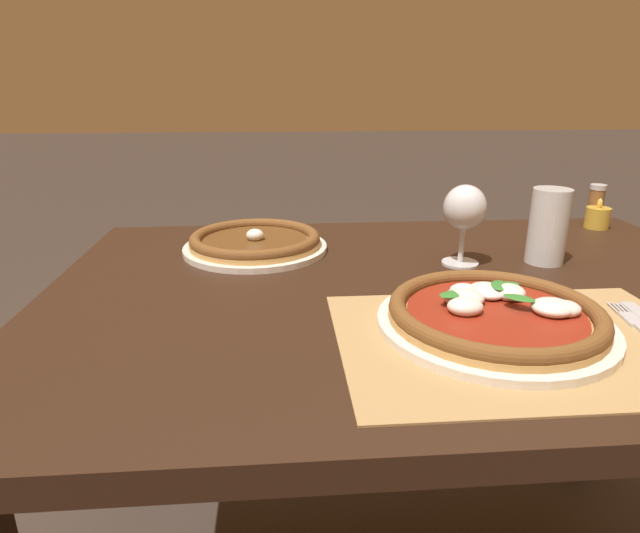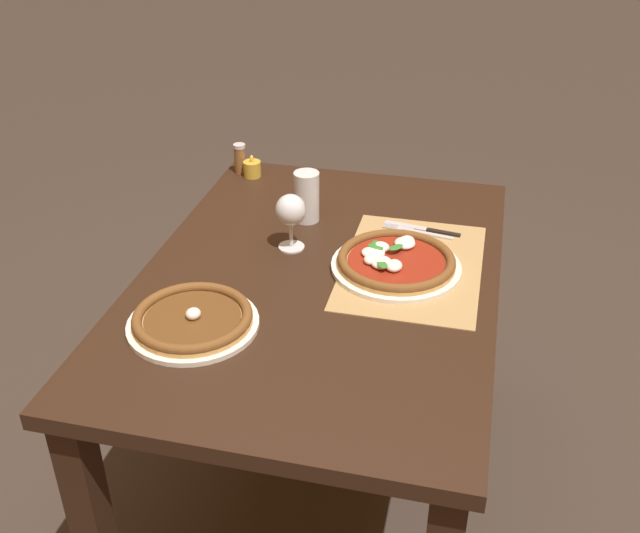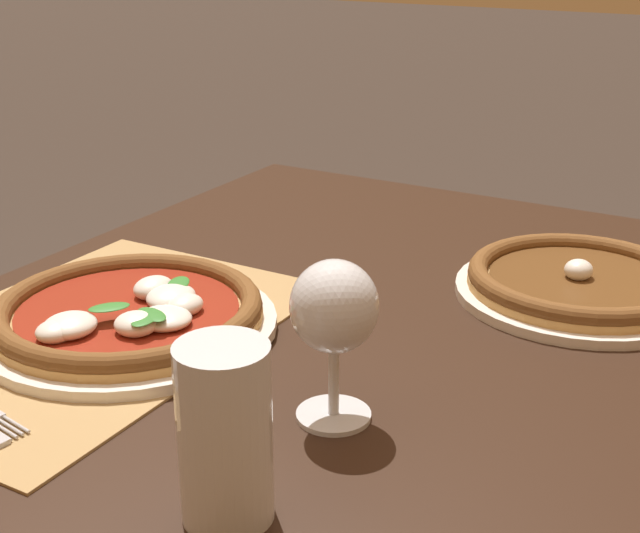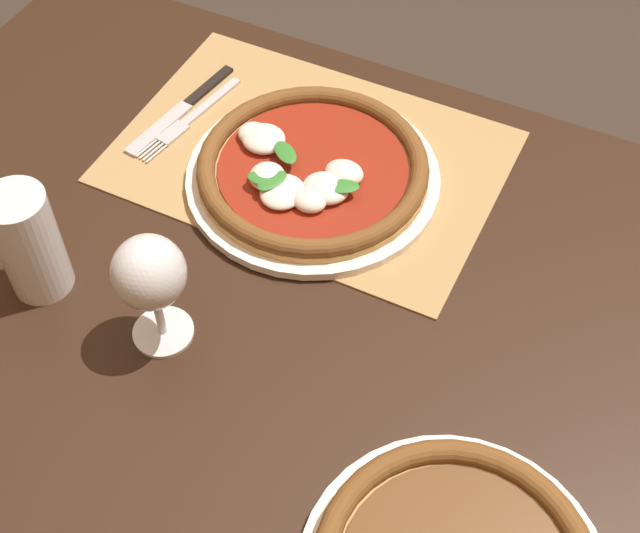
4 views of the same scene
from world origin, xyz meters
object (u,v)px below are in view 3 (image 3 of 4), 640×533
at_px(wine_glass, 334,314).
at_px(pint_glass, 225,437).
at_px(pizza_far, 579,282).
at_px(pizza_near, 129,314).

relative_size(wine_glass, pint_glass, 1.07).
bearing_deg(pizza_far, pizza_near, -49.12).
bearing_deg(wine_glass, pint_glass, 0.00).
distance_m(wine_glass, pint_glass, 0.17).
bearing_deg(pint_glass, wine_glass, -180.00).
height_order(pizza_near, pizza_far, pizza_near).
distance_m(pizza_far, pint_glass, 0.58).
xyz_separation_m(wine_glass, pint_glass, (0.17, 0.00, -0.04)).
xyz_separation_m(pizza_near, wine_glass, (0.05, 0.29, 0.08)).
bearing_deg(wine_glass, pizza_far, 163.09).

